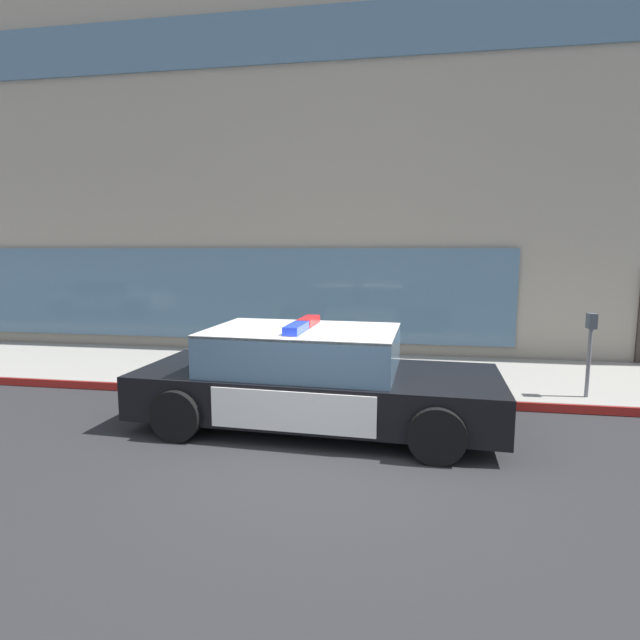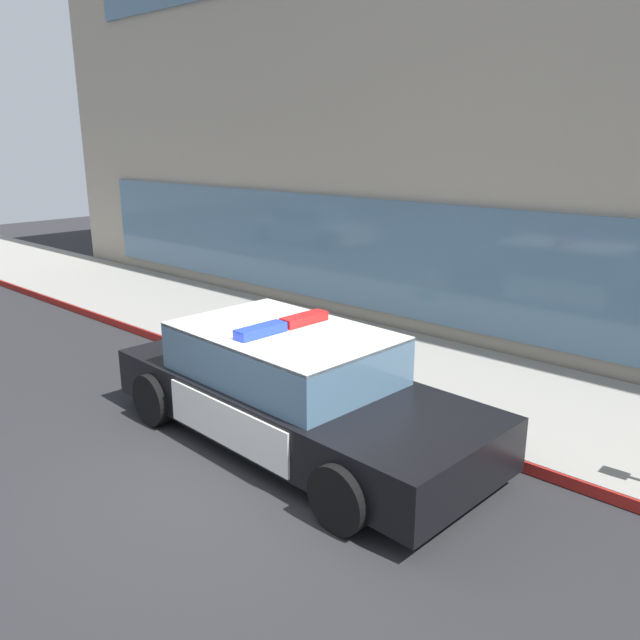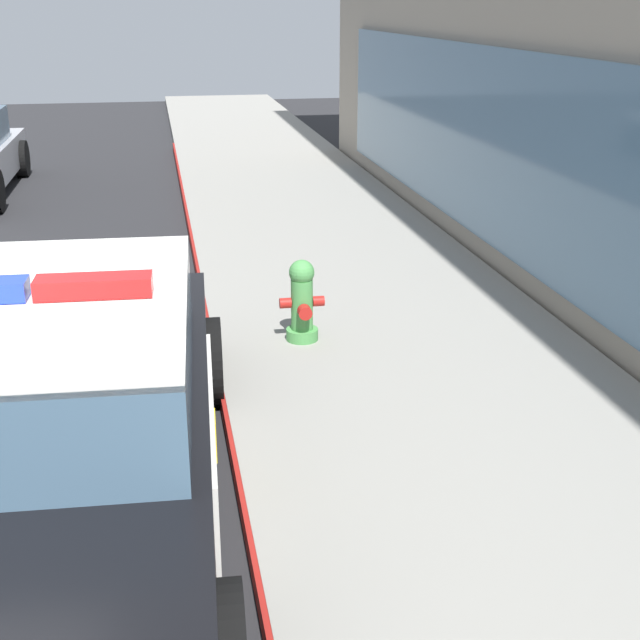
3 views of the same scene
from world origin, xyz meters
name	(u,v)px [view 3 (image 3 of 3)]	position (x,y,z in m)	size (l,w,h in m)	color
sidewalk	(507,497)	(0.00, 3.75, 0.07)	(48.00, 3.21, 0.15)	gray
curb_red_paint	(246,524)	(0.00, 2.13, 0.08)	(28.80, 0.04, 0.14)	maroon
police_cruiser	(42,421)	(-0.33, 1.00, 0.68)	(5.07, 2.33, 1.49)	black
fire_hydrant	(302,302)	(-2.67, 2.91, 0.50)	(0.34, 0.39, 0.73)	#4C994C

